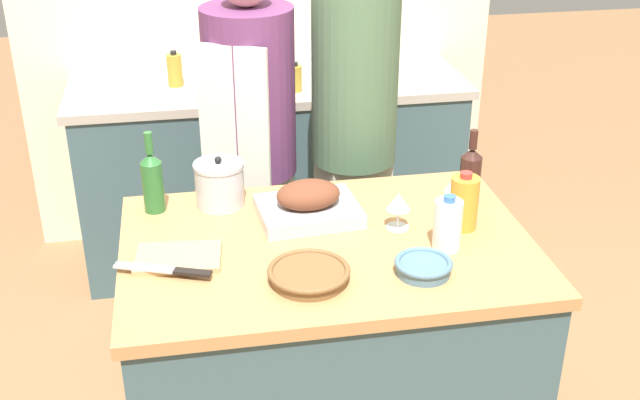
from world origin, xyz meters
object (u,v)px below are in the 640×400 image
wine_glass_right (456,186)px  wine_bottle_green (152,180)px  knife_chef (166,270)px  person_cook_aproned (251,144)px  mixing_bowl (423,266)px  cutting_board (178,258)px  roasting_pan (308,204)px  stock_pot (220,184)px  wine_bottle_dark (470,173)px  condiment_bottle_tall (175,70)px  milk_jug (448,225)px  juice_jug (464,202)px  stand_mixer (348,41)px  person_cook_guest (354,130)px  wine_glass_left (399,203)px  condiment_bottle_short (295,78)px  wicker_basket (309,274)px

wine_glass_right → wine_bottle_green: bearing=169.9°
knife_chef → person_cook_aproned: 0.96m
mixing_bowl → cutting_board: bearing=164.0°
roasting_pan → stock_pot: 0.31m
roasting_pan → mixing_bowl: size_ratio=2.03×
wine_bottle_dark → person_cook_aproned: person_cook_aproned is taller
wine_bottle_dark → condiment_bottle_tall: wine_bottle_dark is taller
wine_bottle_dark → milk_jug: bearing=-120.7°
stock_pot → juice_jug: 0.79m
stand_mixer → stock_pot: bearing=-119.1°
roasting_pan → person_cook_guest: 0.66m
roasting_pan → person_cook_guest: person_cook_guest is taller
juice_jug → wine_bottle_dark: wine_bottle_dark is taller
knife_chef → juice_jug: bearing=7.9°
wine_bottle_dark → person_cook_guest: (-0.27, 0.57, -0.05)m
wine_bottle_dark → person_cook_guest: 0.63m
juice_jug → stand_mixer: 1.54m
wine_glass_left → mixing_bowl: bearing=-89.9°
wine_glass_right → person_cook_guest: 0.66m
wine_glass_left → person_cook_aproned: size_ratio=0.07×
wine_glass_right → stand_mixer: 1.42m
person_cook_aproned → milk_jug: bearing=-34.5°
cutting_board → person_cook_guest: size_ratio=0.16×
person_cook_aproned → person_cook_guest: bearing=22.6°
stock_pot → person_cook_aproned: bearing=72.7°
stock_pot → wine_bottle_dark: size_ratio=0.69×
knife_chef → condiment_bottle_short: bearing=67.7°
wine_bottle_dark → person_cook_aproned: 0.90m
stock_pot → person_cook_guest: bearing=39.7°
juice_jug → condiment_bottle_short: (-0.33, 1.30, 0.00)m
stand_mixer → condiment_bottle_tall: stand_mixer is taller
wicker_basket → wine_glass_right: bearing=32.5°
wine_glass_right → mixing_bowl: bearing=-120.7°
person_cook_aproned → condiment_bottle_tall: bearing=138.4°
wine_glass_left → juice_jug: bearing=-9.0°
wicker_basket → stock_pot: 0.56m
cutting_board → person_cook_aproned: 0.88m
juice_jug → wine_bottle_dark: size_ratio=0.75×
juice_jug → person_cook_aproned: size_ratio=0.12×
roasting_pan → wine_bottle_green: bearing=164.0°
mixing_bowl → condiment_bottle_short: bearing=94.8°
wicker_basket → wine_glass_left: 0.42m
wicker_basket → person_cook_aproned: 1.00m
mixing_bowl → condiment_bottle_short: size_ratio=1.24×
stock_pot → juice_jug: size_ratio=0.91×
cutting_board → person_cook_guest: 1.06m
stock_pot → wine_bottle_dark: bearing=-8.0°
wicker_basket → milk_jug: (0.43, 0.11, 0.06)m
milk_jug → condiment_bottle_short: (-0.24, 1.41, 0.01)m
stock_pot → wine_glass_left: stock_pot is taller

